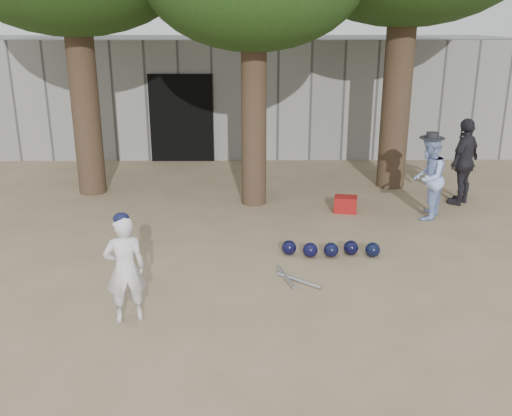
{
  "coord_description": "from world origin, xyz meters",
  "views": [
    {
      "loc": [
        0.5,
        -6.61,
        3.47
      ],
      "look_at": [
        0.6,
        1.0,
        0.95
      ],
      "focal_mm": 40.0,
      "sensor_mm": 36.0,
      "label": 1
    }
  ],
  "objects_px": {
    "boy_player": "(125,269)",
    "spectator_blue": "(428,178)",
    "spectator_dark": "(464,162)",
    "red_bag": "(346,204)"
  },
  "relations": [
    {
      "from": "spectator_blue",
      "to": "red_bag",
      "type": "xyz_separation_m",
      "value": [
        -1.4,
        0.37,
        -0.61
      ]
    },
    {
      "from": "boy_player",
      "to": "spectator_blue",
      "type": "relative_size",
      "value": 0.88
    },
    {
      "from": "boy_player",
      "to": "red_bag",
      "type": "distance_m",
      "value": 5.25
    },
    {
      "from": "boy_player",
      "to": "spectator_dark",
      "type": "relative_size",
      "value": 0.79
    },
    {
      "from": "spectator_blue",
      "to": "spectator_dark",
      "type": "distance_m",
      "value": 1.29
    },
    {
      "from": "red_bag",
      "to": "boy_player",
      "type": "bearing_deg",
      "value": -129.1
    },
    {
      "from": "boy_player",
      "to": "red_bag",
      "type": "relative_size",
      "value": 3.18
    },
    {
      "from": "spectator_dark",
      "to": "red_bag",
      "type": "relative_size",
      "value": 4.04
    },
    {
      "from": "spectator_blue",
      "to": "red_bag",
      "type": "distance_m",
      "value": 1.58
    },
    {
      "from": "boy_player",
      "to": "red_bag",
      "type": "xyz_separation_m",
      "value": [
        3.3,
        4.06,
        -0.52
      ]
    }
  ]
}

